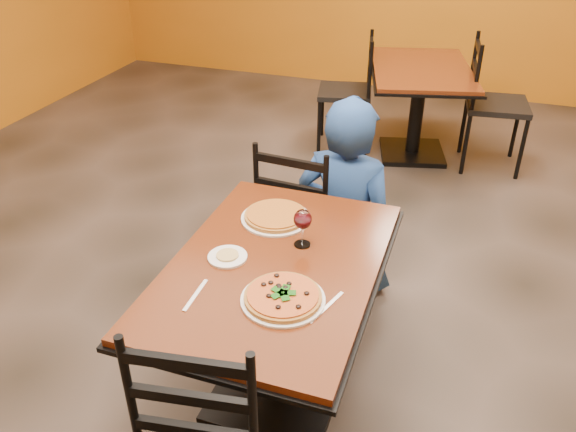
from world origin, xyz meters
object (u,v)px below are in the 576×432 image
at_px(table_main, 276,301).
at_px(wine_glass, 303,226).
at_px(pizza_main, 283,296).
at_px(side_plate, 228,257).
at_px(chair_second_left, 345,92).
at_px(plate_main, 283,299).
at_px(chair_main_far, 303,213).
at_px(diner, 347,197).
at_px(chair_second_right, 497,106).
at_px(table_second, 419,91).
at_px(plate_far, 276,218).
at_px(pizza_far, 276,215).

relative_size(table_main, wine_glass, 6.83).
xyz_separation_m(pizza_main, side_plate, (-0.30, 0.18, -0.02)).
distance_m(table_main, wine_glass, 0.33).
height_order(chair_second_left, plate_main, chair_second_left).
xyz_separation_m(chair_main_far, diner, (0.22, 0.06, 0.11)).
xyz_separation_m(chair_second_right, wine_glass, (-0.74, -2.67, 0.33)).
bearing_deg(pizza_main, table_second, 88.37).
relative_size(plate_far, wine_glass, 1.72).
height_order(chair_main_far, wine_glass, wine_glass).
bearing_deg(chair_second_left, table_main, -3.75).
relative_size(table_main, diner, 1.08).
height_order(plate_far, pizza_far, pizza_far).
distance_m(table_main, pizza_far, 0.40).
bearing_deg(pizza_main, diner, 91.86).
bearing_deg(pizza_main, chair_second_right, 77.15).
relative_size(pizza_main, pizza_far, 1.01).
bearing_deg(chair_main_far, wine_glass, 111.31).
height_order(table_main, chair_main_far, chair_main_far).
height_order(plate_main, plate_far, same).
height_order(chair_main_far, plate_main, chair_main_far).
relative_size(chair_second_right, side_plate, 6.34).
bearing_deg(pizza_far, chair_main_far, 94.50).
bearing_deg(side_plate, pizza_main, -31.09).
height_order(chair_main_far, plate_far, chair_main_far).
bearing_deg(table_main, table_second, 86.07).
distance_m(table_second, diner, 1.90).
xyz_separation_m(chair_main_far, pizza_main, (0.26, -1.08, 0.31)).
relative_size(table_main, pizza_far, 4.39).
height_order(chair_main_far, pizza_main, chair_main_far).
bearing_deg(side_plate, diner, 74.72).
relative_size(table_second, chair_main_far, 1.41).
bearing_deg(plate_main, diner, 91.86).
xyz_separation_m(side_plate, wine_glass, (0.26, 0.19, 0.08)).
xyz_separation_m(diner, side_plate, (-0.26, -0.96, 0.19)).
bearing_deg(chair_second_left, diner, 2.24).
height_order(diner, plate_far, diner).
relative_size(plate_main, plate_far, 1.00).
relative_size(table_main, plate_main, 3.97).
bearing_deg(plate_far, table_main, -70.57).
distance_m(table_main, chair_second_right, 2.94).
bearing_deg(wine_glass, chair_main_far, 107.02).
distance_m(table_second, plate_far, 2.54).
height_order(table_second, wine_glass, wine_glass).
bearing_deg(chair_second_left, wine_glass, -1.94).
bearing_deg(chair_second_right, plate_far, 153.34).
height_order(table_main, table_second, same).
bearing_deg(table_main, pizza_far, 109.43).
relative_size(table_main, side_plate, 7.69).
relative_size(side_plate, wine_glass, 0.89).
bearing_deg(chair_second_left, chair_second_right, 77.94).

